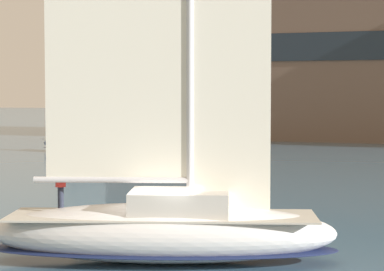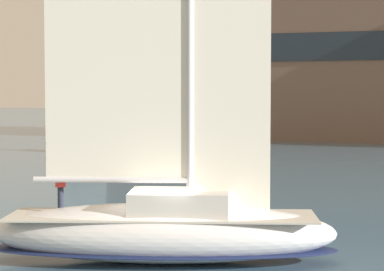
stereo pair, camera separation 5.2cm
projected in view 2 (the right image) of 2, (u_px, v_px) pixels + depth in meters
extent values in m
plane|color=#42667F|center=(162.00, 262.00, 24.45)|extent=(400.00, 400.00, 0.00)
cube|color=brown|center=(263.00, 59.00, 91.98)|extent=(41.43, 17.05, 19.03)
cube|color=#1E2833|center=(245.00, 48.00, 83.80)|extent=(37.28, 0.10, 3.04)
ellipsoid|color=silver|center=(162.00, 233.00, 24.39)|extent=(11.81, 6.30, 1.93)
ellipsoid|color=#19234C|center=(162.00, 249.00, 24.42)|extent=(11.92, 6.36, 0.23)
cube|color=#BCB7A8|center=(162.00, 216.00, 24.36)|extent=(10.35, 5.42, 0.06)
cube|color=beige|center=(179.00, 203.00, 24.31)|extent=(3.69, 3.04, 0.80)
cylinder|color=silver|center=(111.00, 180.00, 24.36)|extent=(4.96, 1.65, 0.19)
cube|color=silver|center=(117.00, 0.00, 24.01)|extent=(4.52, 1.37, 11.66)
cube|color=silver|center=(232.00, 95.00, 24.03)|extent=(2.40, 0.74, 7.82)
cylinder|color=#232838|center=(61.00, 199.00, 24.86)|extent=(0.25, 0.25, 0.85)
cylinder|color=red|center=(60.00, 177.00, 24.82)|extent=(0.42, 0.42, 0.65)
sphere|color=tan|center=(60.00, 164.00, 24.79)|extent=(0.24, 0.24, 0.24)
ellipsoid|color=navy|center=(81.00, 144.00, 68.33)|extent=(8.91, 4.31, 1.46)
ellipsoid|color=#19234C|center=(81.00, 149.00, 68.35)|extent=(8.99, 4.35, 0.18)
cube|color=silver|center=(81.00, 140.00, 68.30)|extent=(7.82, 3.70, 0.06)
cube|color=#333D4C|center=(77.00, 136.00, 68.51)|extent=(2.73, 2.19, 0.60)
cylinder|color=silver|center=(74.00, 81.00, 68.35)|extent=(0.17, 0.17, 10.73)
cylinder|color=silver|center=(91.00, 130.00, 67.59)|extent=(3.79, 1.03, 0.15)
cube|color=white|center=(89.00, 82.00, 67.41)|extent=(3.47, 0.85, 8.80)
cube|color=white|center=(66.00, 107.00, 69.05)|extent=(1.84, 0.46, 5.90)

